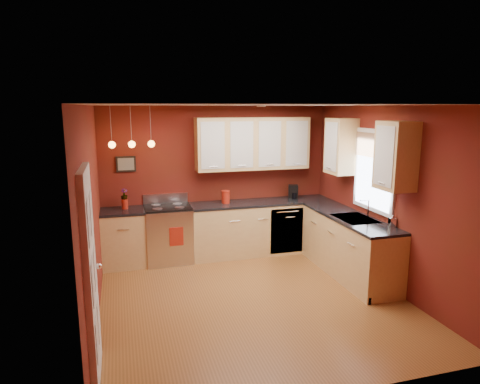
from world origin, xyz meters
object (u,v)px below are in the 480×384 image
object	(u,v)px
sink	(355,220)
coffee_maker	(293,192)
gas_range	(169,234)
soap_pump	(392,220)
red_canister	(226,197)

from	to	relation	value
sink	coffee_maker	distance (m)	1.62
gas_range	sink	world-z (taller)	sink
sink	soap_pump	xyz separation A→B (m)	(0.25, -0.55, 0.12)
gas_range	soap_pump	bearing A→B (deg)	-35.55
red_canister	gas_range	bearing A→B (deg)	-178.40
gas_range	red_canister	size ratio (longest dim) A/B	5.03
sink	coffee_maker	size ratio (longest dim) A/B	2.86
gas_range	soap_pump	distance (m)	3.57
red_canister	soap_pump	size ratio (longest dim) A/B	1.16
red_canister	coffee_maker	distance (m)	1.28
soap_pump	coffee_maker	bearing A→B (deg)	105.37
gas_range	sink	size ratio (longest dim) A/B	1.59
red_canister	sink	bearing A→B (deg)	-43.36
gas_range	red_canister	distance (m)	1.15
sink	soap_pump	world-z (taller)	sink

